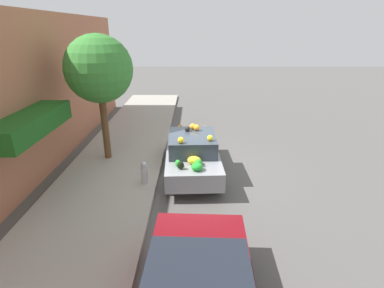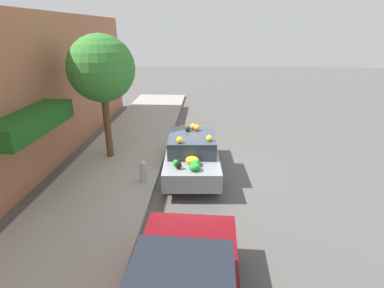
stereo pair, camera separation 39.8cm
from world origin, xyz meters
name	(u,v)px [view 2 (the right image)]	position (x,y,z in m)	size (l,w,h in m)	color
ground_plane	(192,172)	(0.00, 0.00, 0.00)	(60.00, 60.00, 0.00)	#565451
sidewalk_curb	(114,169)	(0.00, 2.70, 0.06)	(24.00, 3.20, 0.12)	#9E998E
building_facade	(37,97)	(-0.08, 4.92, 2.54)	(18.00, 1.20, 5.11)	#B26B4C
street_tree	(101,69)	(0.95, 3.11, 3.29)	(2.26, 2.26, 4.32)	brown
fire_hydrant	(143,171)	(-0.97, 1.48, 0.47)	(0.20, 0.20, 0.70)	#B2B2B7
art_car	(192,153)	(-0.04, 0.02, 0.73)	(4.02, 1.86, 1.59)	gray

